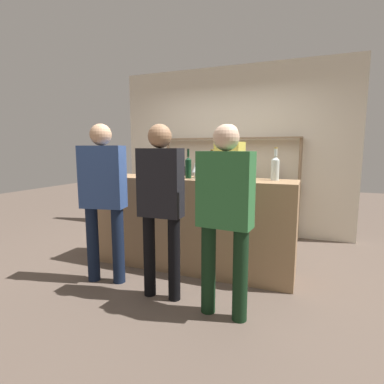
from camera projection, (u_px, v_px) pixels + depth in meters
The scene contains 15 objects.
ground_plane at pixel (192, 268), 3.65m from camera, with size 16.00×16.00×0.00m, color brown.
bar_counter at pixel (192, 224), 3.57m from camera, with size 2.37×0.51×1.10m, color #997551.
back_wall at pixel (232, 151), 5.15m from camera, with size 3.97×0.12×2.80m, color beige.
back_shelf at pixel (229, 170), 5.03m from camera, with size 2.31×0.18×1.62m.
counter_bottle_0 at pixel (212, 168), 3.31m from camera, with size 0.08×0.08×0.33m.
counter_bottle_1 at pixel (275, 167), 3.23m from camera, with size 0.09×0.09×0.35m.
counter_bottle_2 at pixel (188, 167), 3.45m from camera, with size 0.07×0.07×0.34m.
counter_bottle_3 at pixel (112, 166), 3.69m from camera, with size 0.09×0.09×0.33m.
wine_glass at pixel (195, 169), 3.34m from camera, with size 0.08×0.08×0.16m.
ice_bucket at pixel (171, 168), 3.47m from camera, with size 0.20×0.20×0.24m.
cork_jar at pixel (200, 171), 3.54m from camera, with size 0.14×0.14×0.17m.
customer_center at pixel (161, 198), 2.79m from camera, with size 0.42×0.22×1.66m.
customer_right at pixel (225, 208), 2.47m from camera, with size 0.47×0.24×1.63m.
customer_left at pixel (103, 192), 3.15m from camera, with size 0.49×0.29×1.69m.
server_behind_counter at pixel (229, 177), 4.02m from camera, with size 0.43×0.29×1.76m.
Camera 1 is at (1.28, -3.23, 1.44)m, focal length 28.00 mm.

